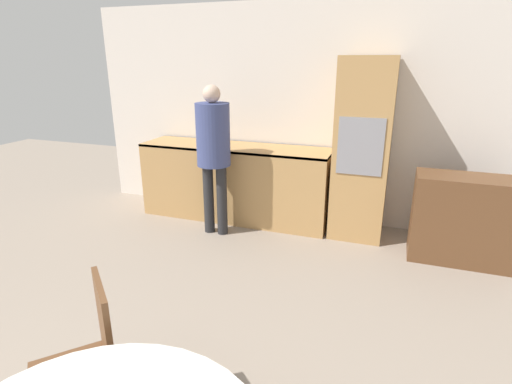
# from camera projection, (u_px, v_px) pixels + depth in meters

# --- Properties ---
(wall_back) EXTENTS (6.04, 0.05, 2.60)m
(wall_back) POSITION_uv_depth(u_px,v_px,m) (321.00, 116.00, 4.78)
(wall_back) COLOR silver
(wall_back) RESTS_ON ground_plane
(kitchen_counter) EXTENTS (2.38, 0.60, 0.94)m
(kitchen_counter) POSITION_uv_depth(u_px,v_px,m) (236.00, 181.00, 5.04)
(kitchen_counter) COLOR tan
(kitchen_counter) RESTS_ON ground_plane
(oven_unit) EXTENTS (0.58, 0.59, 1.99)m
(oven_unit) POSITION_uv_depth(u_px,v_px,m) (362.00, 150.00, 4.40)
(oven_unit) COLOR tan
(oven_unit) RESTS_ON ground_plane
(sideboard) EXTENTS (0.98, 0.45, 0.88)m
(sideboard) POSITION_uv_depth(u_px,v_px,m) (464.00, 220.00, 3.95)
(sideboard) COLOR brown
(sideboard) RESTS_ON ground_plane
(chair_far_left) EXTENTS (0.57, 0.57, 0.91)m
(chair_far_left) POSITION_uv_depth(u_px,v_px,m) (90.00, 357.00, 2.04)
(chair_far_left) COLOR brown
(chair_far_left) RESTS_ON ground_plane
(person_standing) EXTENTS (0.37, 0.37, 1.70)m
(person_standing) POSITION_uv_depth(u_px,v_px,m) (213.00, 145.00, 4.40)
(person_standing) COLOR #262628
(person_standing) RESTS_ON ground_plane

